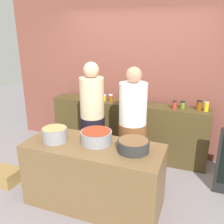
{
  "coord_description": "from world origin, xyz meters",
  "views": [
    {
      "loc": [
        1.17,
        -2.76,
        2.2
      ],
      "look_at": [
        0.0,
        0.35,
        1.05
      ],
      "focal_mm": 40.03,
      "sensor_mm": 36.0,
      "label": 1
    }
  ],
  "objects_px": {
    "preserve_jar_6": "(175,105)",
    "bread_crate": "(6,176)",
    "preserve_jar_0": "(87,96)",
    "cooking_pot_center": "(96,137)",
    "preserve_jar_7": "(183,105)",
    "cooking_pot_left": "(55,134)",
    "preserve_jar_9": "(206,107)",
    "cooking_pot_right": "(133,146)",
    "preserve_jar_2": "(111,98)",
    "preserve_jar_3": "(123,98)",
    "preserve_jar_4": "(136,101)",
    "preserve_jar_8": "(199,105)",
    "preserve_jar_1": "(104,98)",
    "cook_in_cap": "(132,133)",
    "cook_with_tongs": "(93,126)",
    "preserve_jar_5": "(145,101)"
  },
  "relations": [
    {
      "from": "preserve_jar_9",
      "to": "cooking_pot_right",
      "type": "xyz_separation_m",
      "value": [
        -0.75,
        -1.36,
        -0.15
      ]
    },
    {
      "from": "preserve_jar_9",
      "to": "cooking_pot_center",
      "type": "distance_m",
      "value": 1.81
    },
    {
      "from": "preserve_jar_0",
      "to": "cooking_pot_left",
      "type": "relative_size",
      "value": 0.35
    },
    {
      "from": "preserve_jar_3",
      "to": "cooking_pot_left",
      "type": "bearing_deg",
      "value": -105.01
    },
    {
      "from": "cooking_pot_left",
      "to": "cook_in_cap",
      "type": "relative_size",
      "value": 0.18
    },
    {
      "from": "preserve_jar_3",
      "to": "preserve_jar_9",
      "type": "bearing_deg",
      "value": -1.95
    },
    {
      "from": "preserve_jar_2",
      "to": "preserve_jar_4",
      "type": "relative_size",
      "value": 0.91
    },
    {
      "from": "preserve_jar_4",
      "to": "preserve_jar_9",
      "type": "height_order",
      "value": "preserve_jar_9"
    },
    {
      "from": "preserve_jar_6",
      "to": "bread_crate",
      "type": "xyz_separation_m",
      "value": [
        -2.19,
        -1.38,
        -0.94
      ]
    },
    {
      "from": "preserve_jar_0",
      "to": "preserve_jar_2",
      "type": "height_order",
      "value": "preserve_jar_2"
    },
    {
      "from": "preserve_jar_3",
      "to": "cooking_pot_center",
      "type": "xyz_separation_m",
      "value": [
        0.11,
        -1.37,
        -0.12
      ]
    },
    {
      "from": "preserve_jar_9",
      "to": "cooking_pot_left",
      "type": "relative_size",
      "value": 0.47
    },
    {
      "from": "preserve_jar_5",
      "to": "cook_in_cap",
      "type": "relative_size",
      "value": 0.08
    },
    {
      "from": "preserve_jar_4",
      "to": "preserve_jar_8",
      "type": "xyz_separation_m",
      "value": [
        0.98,
        0.09,
        0.01
      ]
    },
    {
      "from": "preserve_jar_8",
      "to": "cooking_pot_left",
      "type": "height_order",
      "value": "preserve_jar_8"
    },
    {
      "from": "preserve_jar_0",
      "to": "preserve_jar_1",
      "type": "relative_size",
      "value": 1.02
    },
    {
      "from": "preserve_jar_7",
      "to": "cooking_pot_left",
      "type": "distance_m",
      "value": 2.02
    },
    {
      "from": "preserve_jar_8",
      "to": "bread_crate",
      "type": "relative_size",
      "value": 0.38
    },
    {
      "from": "bread_crate",
      "to": "preserve_jar_0",
      "type": "bearing_deg",
      "value": 64.67
    },
    {
      "from": "preserve_jar_2",
      "to": "cooking_pot_center",
      "type": "height_order",
      "value": "preserve_jar_2"
    },
    {
      "from": "preserve_jar_1",
      "to": "preserve_jar_2",
      "type": "distance_m",
      "value": 0.12
    },
    {
      "from": "cook_with_tongs",
      "to": "preserve_jar_2",
      "type": "bearing_deg",
      "value": 89.71
    },
    {
      "from": "preserve_jar_2",
      "to": "cooking_pot_left",
      "type": "distance_m",
      "value": 1.45
    },
    {
      "from": "preserve_jar_2",
      "to": "preserve_jar_7",
      "type": "relative_size",
      "value": 1.04
    },
    {
      "from": "preserve_jar_6",
      "to": "bread_crate",
      "type": "bearing_deg",
      "value": -147.73
    },
    {
      "from": "preserve_jar_1",
      "to": "cook_with_tongs",
      "type": "relative_size",
      "value": 0.06
    },
    {
      "from": "preserve_jar_2",
      "to": "bread_crate",
      "type": "distance_m",
      "value": 2.04
    },
    {
      "from": "preserve_jar_2",
      "to": "preserve_jar_7",
      "type": "xyz_separation_m",
      "value": [
        1.19,
        0.04,
        -0.0
      ]
    },
    {
      "from": "preserve_jar_8",
      "to": "bread_crate",
      "type": "height_order",
      "value": "preserve_jar_8"
    },
    {
      "from": "preserve_jar_0",
      "to": "preserve_jar_3",
      "type": "height_order",
      "value": "preserve_jar_3"
    },
    {
      "from": "preserve_jar_5",
      "to": "cooking_pot_center",
      "type": "relative_size",
      "value": 0.34
    },
    {
      "from": "preserve_jar_1",
      "to": "preserve_jar_3",
      "type": "relative_size",
      "value": 0.94
    },
    {
      "from": "preserve_jar_7",
      "to": "cook_in_cap",
      "type": "xyz_separation_m",
      "value": [
        -0.59,
        -0.77,
        -0.26
      ]
    },
    {
      "from": "cooking_pot_left",
      "to": "cook_with_tongs",
      "type": "xyz_separation_m",
      "value": [
        0.19,
        0.69,
        -0.13
      ]
    },
    {
      "from": "preserve_jar_6",
      "to": "cook_in_cap",
      "type": "xyz_separation_m",
      "value": [
        -0.47,
        -0.68,
        -0.27
      ]
    },
    {
      "from": "preserve_jar_7",
      "to": "cooking_pot_right",
      "type": "relative_size",
      "value": 0.31
    },
    {
      "from": "preserve_jar_2",
      "to": "preserve_jar_0",
      "type": "bearing_deg",
      "value": -177.28
    },
    {
      "from": "preserve_jar_2",
      "to": "preserve_jar_3",
      "type": "xyz_separation_m",
      "value": [
        0.2,
        0.06,
        -0.0
      ]
    },
    {
      "from": "preserve_jar_0",
      "to": "preserve_jar_3",
      "type": "distance_m",
      "value": 0.65
    },
    {
      "from": "cooking_pot_center",
      "to": "cooking_pot_right",
      "type": "xyz_separation_m",
      "value": [
        0.48,
        -0.04,
        -0.01
      ]
    },
    {
      "from": "preserve_jar_0",
      "to": "preserve_jar_3",
      "type": "relative_size",
      "value": 0.95
    },
    {
      "from": "cooking_pot_left",
      "to": "cooking_pot_right",
      "type": "xyz_separation_m",
      "value": [
        0.99,
        0.09,
        -0.02
      ]
    },
    {
      "from": "preserve_jar_5",
      "to": "cooking_pot_left",
      "type": "relative_size",
      "value": 0.42
    },
    {
      "from": "preserve_jar_7",
      "to": "preserve_jar_8",
      "type": "height_order",
      "value": "preserve_jar_8"
    },
    {
      "from": "preserve_jar_0",
      "to": "cooking_pot_center",
      "type": "xyz_separation_m",
      "value": [
        0.75,
        -1.28,
        -0.12
      ]
    },
    {
      "from": "preserve_jar_8",
      "to": "bread_crate",
      "type": "bearing_deg",
      "value": -149.77
    },
    {
      "from": "preserve_jar_0",
      "to": "preserve_jar_3",
      "type": "bearing_deg",
      "value": 7.44
    },
    {
      "from": "preserve_jar_2",
      "to": "cooking_pot_center",
      "type": "distance_m",
      "value": 1.34
    },
    {
      "from": "cooking_pot_center",
      "to": "cook_with_tongs",
      "type": "xyz_separation_m",
      "value": [
        -0.31,
        0.57,
        -0.12
      ]
    },
    {
      "from": "preserve_jar_1",
      "to": "cook_in_cap",
      "type": "distance_m",
      "value": 1.06
    }
  ]
}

